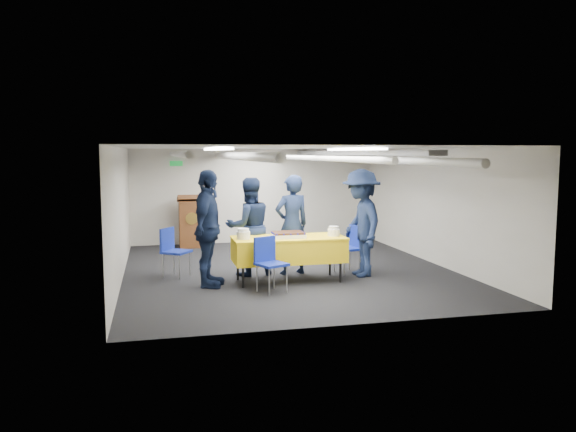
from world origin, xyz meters
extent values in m
plane|color=black|center=(0.00, 0.00, 0.00)|extent=(7.00, 7.00, 0.00)
cube|color=beige|center=(0.00, 3.49, 1.15)|extent=(6.00, 0.02, 2.30)
cube|color=beige|center=(-2.99, 0.00, 1.15)|extent=(0.02, 7.00, 2.30)
cube|color=beige|center=(2.99, 0.00, 1.15)|extent=(0.02, 7.00, 2.30)
cube|color=silver|center=(0.00, 0.00, 2.29)|extent=(6.00, 7.00, 0.02)
cylinder|color=silver|center=(-2.00, 0.00, 2.18)|extent=(0.10, 6.90, 0.10)
cylinder|color=silver|center=(-0.90, 0.00, 2.14)|extent=(0.14, 6.90, 0.14)
cylinder|color=silver|center=(0.60, 0.00, 2.10)|extent=(0.10, 6.90, 0.10)
cylinder|color=silver|center=(1.90, 0.00, 2.06)|extent=(0.14, 6.90, 0.14)
cube|color=gray|center=(1.20, 0.00, 2.20)|extent=(0.28, 6.90, 0.08)
cube|color=white|center=(-1.30, 0.00, 2.27)|extent=(0.25, 2.60, 0.04)
cube|color=white|center=(1.30, 0.00, 2.27)|extent=(0.25, 2.60, 0.04)
cube|color=#0C591E|center=(-1.90, 3.47, 1.95)|extent=(0.30, 0.04, 0.12)
cylinder|color=black|center=(-1.04, -1.20, 0.18)|extent=(0.04, 0.04, 0.36)
cylinder|color=black|center=(0.64, -1.20, 0.18)|extent=(0.04, 0.04, 0.36)
cylinder|color=black|center=(-1.04, -0.61, 0.18)|extent=(0.04, 0.04, 0.36)
cylinder|color=black|center=(0.64, -0.61, 0.18)|extent=(0.04, 0.04, 0.36)
cube|color=yellow|center=(-0.20, -0.91, 0.54)|extent=(1.90, 0.81, 0.39)
cube|color=yellow|center=(-0.20, -0.91, 0.76)|extent=(1.92, 0.83, 0.03)
cube|color=white|center=(-0.22, -0.94, 0.80)|extent=(0.54, 0.43, 0.07)
cube|color=black|center=(-0.22, -0.94, 0.85)|extent=(0.52, 0.41, 0.03)
sphere|color=#101096|center=(-0.46, -1.14, 0.85)|extent=(0.04, 0.04, 0.04)
sphere|color=#101096|center=(-0.46, -0.75, 0.85)|extent=(0.04, 0.04, 0.04)
sphere|color=#101096|center=(-0.34, -1.14, 0.85)|extent=(0.04, 0.04, 0.04)
sphere|color=#101096|center=(-0.34, -0.75, 0.85)|extent=(0.04, 0.04, 0.04)
sphere|color=#101096|center=(-0.22, -1.14, 0.85)|extent=(0.04, 0.04, 0.04)
sphere|color=#101096|center=(-0.22, -0.75, 0.85)|extent=(0.04, 0.04, 0.04)
sphere|color=#101096|center=(-0.10, -1.14, 0.85)|extent=(0.04, 0.04, 0.04)
sphere|color=#101096|center=(-0.10, -0.75, 0.85)|extent=(0.04, 0.04, 0.04)
sphere|color=#101096|center=(0.02, -1.14, 0.85)|extent=(0.04, 0.04, 0.04)
sphere|color=#101096|center=(0.02, -0.75, 0.85)|extent=(0.04, 0.04, 0.04)
sphere|color=#101096|center=(-0.48, -1.04, 0.85)|extent=(0.04, 0.04, 0.04)
sphere|color=#101096|center=(0.04, -1.04, 0.85)|extent=(0.04, 0.04, 0.04)
sphere|color=#101096|center=(-0.48, -0.94, 0.85)|extent=(0.04, 0.04, 0.04)
sphere|color=#101096|center=(0.04, -0.94, 0.85)|extent=(0.04, 0.04, 0.04)
sphere|color=#101096|center=(-0.48, -0.85, 0.85)|extent=(0.04, 0.04, 0.04)
sphere|color=#101096|center=(0.04, -0.85, 0.85)|extent=(0.04, 0.04, 0.04)
cylinder|color=white|center=(-0.99, -0.96, 0.83)|extent=(0.23, 0.23, 0.13)
cylinder|color=white|center=(-0.99, -0.96, 0.92)|extent=(0.19, 0.19, 0.05)
cylinder|color=white|center=(0.59, -0.96, 0.83)|extent=(0.21, 0.21, 0.12)
cylinder|color=white|center=(0.59, -0.96, 0.91)|extent=(0.17, 0.17, 0.05)
cube|color=brown|center=(-1.60, 3.05, 0.55)|extent=(0.55, 0.45, 1.10)
cube|color=brown|center=(-1.60, 3.02, 1.15)|extent=(0.62, 0.53, 0.21)
cylinder|color=gold|center=(-1.60, 2.81, 0.70)|extent=(0.28, 0.02, 0.28)
cylinder|color=gray|center=(-0.72, -1.81, 0.21)|extent=(0.02, 0.02, 0.43)
cylinder|color=gray|center=(-0.41, -1.68, 0.21)|extent=(0.02, 0.02, 0.43)
cylinder|color=gray|center=(-0.86, -1.50, 0.21)|extent=(0.02, 0.02, 0.43)
cylinder|color=gray|center=(-0.55, -1.36, 0.21)|extent=(0.02, 0.02, 0.43)
cube|color=#13279A|center=(-0.64, -1.59, 0.45)|extent=(0.56, 0.56, 0.04)
cube|color=#13279A|center=(-0.71, -1.42, 0.67)|extent=(0.38, 0.20, 0.40)
cylinder|color=gray|center=(0.81, -0.36, 0.21)|extent=(0.02, 0.02, 0.43)
cylinder|color=gray|center=(0.89, -0.69, 0.21)|extent=(0.02, 0.02, 0.43)
cylinder|color=gray|center=(1.14, -0.28, 0.21)|extent=(0.02, 0.02, 0.43)
cylinder|color=gray|center=(1.22, -0.61, 0.21)|extent=(0.02, 0.02, 0.43)
cube|color=#13279A|center=(1.01, -0.49, 0.45)|extent=(0.51, 0.51, 0.04)
cube|color=#13279A|center=(1.20, -0.44, 0.67)|extent=(0.13, 0.40, 0.40)
cylinder|color=gray|center=(-2.02, -0.35, 0.21)|extent=(0.02, 0.02, 0.43)
cylinder|color=gray|center=(-1.83, -0.07, 0.21)|extent=(0.02, 0.02, 0.43)
cylinder|color=gray|center=(-2.30, -0.15, 0.21)|extent=(0.02, 0.02, 0.43)
cylinder|color=gray|center=(-2.10, 0.13, 0.21)|extent=(0.02, 0.02, 0.43)
cube|color=#13279A|center=(-2.06, -0.11, 0.45)|extent=(0.59, 0.59, 0.04)
cube|color=#13279A|center=(-2.22, 0.00, 0.67)|extent=(0.27, 0.35, 0.40)
imported|color=black|center=(0.00, -0.34, 0.91)|extent=(0.74, 0.57, 1.81)
imported|color=black|center=(-0.78, -0.26, 0.88)|extent=(0.95, 0.79, 1.77)
imported|color=black|center=(-1.57, -0.97, 0.97)|extent=(0.81, 1.22, 1.93)
imported|color=black|center=(1.16, -0.78, 0.96)|extent=(0.72, 1.24, 1.92)
camera|label=1|loc=(-2.40, -10.14, 2.20)|focal=35.00mm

